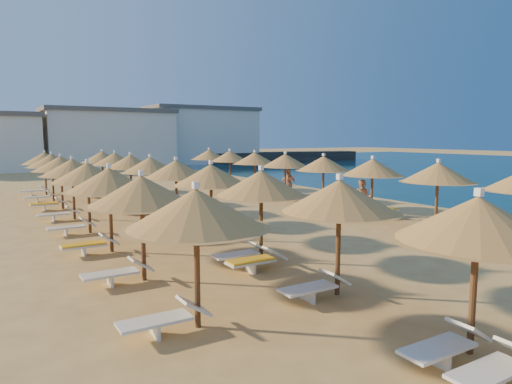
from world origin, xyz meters
TOP-DOWN VIEW (x-y plane):
  - ground at (0.00, 0.00)m, footprint 220.00×220.00m
  - jetty at (26.12, 44.80)m, footprint 30.24×6.84m
  - hotel_blocks at (3.07, 45.98)m, footprint 45.07×11.78m
  - parasol_row_east at (4.15, 3.16)m, footprint 2.99×34.90m
  - parasol_row_west at (-4.10, 3.16)m, footprint 2.99×34.90m
  - parasol_row_inland at (-7.79, 6.71)m, footprint 2.99×27.81m
  - loungers at (-1.83, 3.74)m, footprint 15.15×32.47m
  - beachgoer_b at (4.41, 2.26)m, footprint 0.93×1.04m
  - beachgoer_c at (4.77, 9.05)m, footprint 0.93×1.18m

SIDE VIEW (x-z plane):
  - ground at x=0.00m, z-range 0.00..0.00m
  - loungers at x=-1.83m, z-range 0.01..0.67m
  - jetty at x=26.12m, z-range 0.00..1.50m
  - beachgoer_b at x=4.41m, z-range 0.00..1.77m
  - beachgoer_c at x=4.77m, z-range 0.00..1.87m
  - parasol_row_inland at x=-7.79m, z-range 0.90..3.86m
  - parasol_row_east at x=4.15m, z-range 0.90..3.86m
  - parasol_row_west at x=-4.10m, z-range 0.90..3.86m
  - hotel_blocks at x=3.07m, z-range -0.35..7.75m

